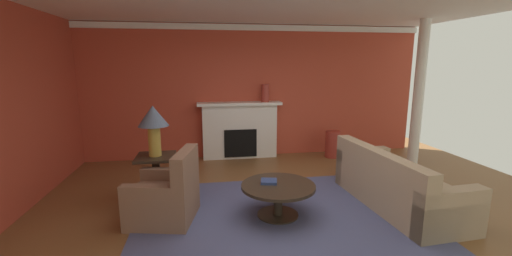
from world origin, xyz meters
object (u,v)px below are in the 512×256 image
at_px(side_table, 157,175).
at_px(vase_tall_corner, 332,144).
at_px(fireplace, 240,132).
at_px(table_lamp, 153,121).
at_px(coffee_table, 278,193).
at_px(armchair_near_window, 166,198).
at_px(vase_mantel_right, 265,93).
at_px(sofa, 395,187).

distance_m(side_table, vase_tall_corner, 3.95).
height_order(fireplace, table_lamp, table_lamp).
bearing_deg(side_table, coffee_table, -25.74).
relative_size(armchair_near_window, side_table, 1.36).
relative_size(vase_mantel_right, vase_tall_corner, 0.65).
relative_size(armchair_near_window, coffee_table, 0.95).
distance_m(fireplace, sofa, 3.47).
bearing_deg(vase_mantel_right, table_lamp, -134.96).
xyz_separation_m(side_table, table_lamp, (0.00, 0.00, 0.82)).
bearing_deg(sofa, coffee_table, -178.71).
height_order(sofa, table_lamp, table_lamp).
distance_m(fireplace, table_lamp, 2.66).
bearing_deg(vase_tall_corner, sofa, -92.01).
relative_size(fireplace, table_lamp, 2.40).
distance_m(sofa, armchair_near_window, 3.22).
bearing_deg(side_table, armchair_near_window, -73.40).
xyz_separation_m(sofa, table_lamp, (-3.42, 0.77, 0.93)).
height_order(armchair_near_window, side_table, armchair_near_window).
distance_m(table_lamp, vase_tall_corner, 4.06).
relative_size(fireplace, vase_mantel_right, 4.75).
relative_size(side_table, table_lamp, 0.93).
bearing_deg(side_table, fireplace, 54.52).
xyz_separation_m(fireplace, armchair_near_window, (-1.29, -2.77, -0.27)).
bearing_deg(fireplace, vase_tall_corner, -8.44).
distance_m(sofa, vase_mantel_right, 3.33).
distance_m(coffee_table, table_lamp, 2.07).
xyz_separation_m(fireplace, table_lamp, (-1.50, -2.10, 0.64)).
bearing_deg(armchair_near_window, fireplace, 64.95).
relative_size(armchair_near_window, vase_mantel_right, 2.51).
xyz_separation_m(fireplace, coffee_table, (0.19, -2.91, -0.24)).
bearing_deg(table_lamp, coffee_table, -25.74).
bearing_deg(coffee_table, table_lamp, 154.26).
bearing_deg(table_lamp, vase_tall_corner, 27.10).
xyz_separation_m(side_table, vase_tall_corner, (3.51, 1.80, -0.11)).
bearing_deg(sofa, vase_mantel_right, 116.05).
relative_size(sofa, vase_mantel_right, 5.70).
bearing_deg(vase_mantel_right, armchair_near_window, -124.14).
distance_m(fireplace, vase_tall_corner, 2.06).
height_order(fireplace, coffee_table, fireplace).
height_order(armchair_near_window, coffee_table, armchair_near_window).
bearing_deg(fireplace, vase_mantel_right, -5.15).
relative_size(armchair_near_window, table_lamp, 1.27).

